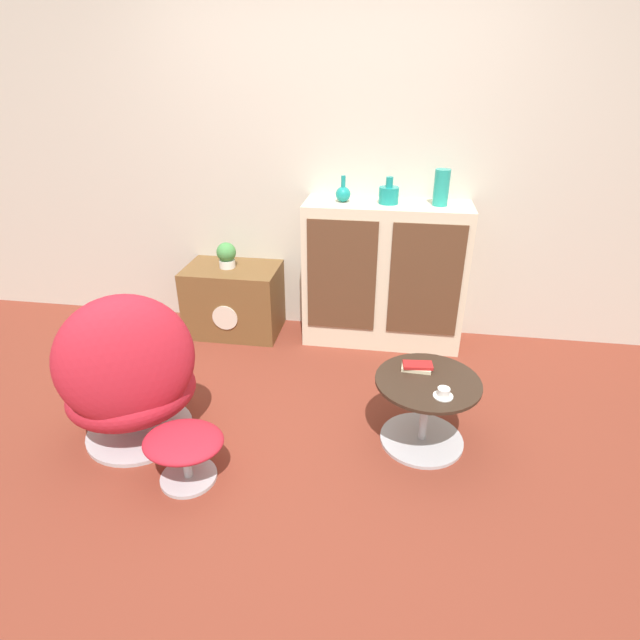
{
  "coord_description": "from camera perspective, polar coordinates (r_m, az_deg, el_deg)",
  "views": [
    {
      "loc": [
        0.46,
        -2.08,
        1.88
      ],
      "look_at": [
        0.06,
        0.52,
        0.55
      ],
      "focal_mm": 28.0,
      "sensor_mm": 36.0,
      "label": 1
    }
  ],
  "objects": [
    {
      "name": "ottoman",
      "position": [
        2.63,
        -15.28,
        -13.75
      ],
      "size": [
        0.4,
        0.34,
        0.29
      ],
      "color": "#B7B7BC",
      "rests_on": "ground_plane"
    },
    {
      "name": "book_stack",
      "position": [
        2.78,
        11.02,
        -5.27
      ],
      "size": [
        0.17,
        0.09,
        0.04
      ],
      "color": "beige",
      "rests_on": "coffee_table"
    },
    {
      "name": "coffee_table",
      "position": [
        2.81,
        11.91,
        -9.77
      ],
      "size": [
        0.56,
        0.56,
        0.41
      ],
      "color": "#B7B7BC",
      "rests_on": "ground_plane"
    },
    {
      "name": "tv_console",
      "position": [
        3.95,
        -9.78,
        2.31
      ],
      "size": [
        0.71,
        0.47,
        0.53
      ],
      "color": "brown",
      "rests_on": "ground_plane"
    },
    {
      "name": "ground_plane",
      "position": [
        2.84,
        -2.84,
        -14.63
      ],
      "size": [
        12.0,
        12.0,
        0.0
      ],
      "primitive_type": "plane",
      "color": "brown"
    },
    {
      "name": "vase_inner_left",
      "position": [
        3.51,
        7.87,
        14.04
      ],
      "size": [
        0.14,
        0.14,
        0.18
      ],
      "color": "teal",
      "rests_on": "sideboard"
    },
    {
      "name": "vase_leftmost",
      "position": [
        3.53,
        2.65,
        14.25
      ],
      "size": [
        0.1,
        0.1,
        0.18
      ],
      "color": "teal",
      "rests_on": "sideboard"
    },
    {
      "name": "wall_back",
      "position": [
        3.73,
        1.73,
        17.89
      ],
      "size": [
        6.4,
        0.06,
        2.6
      ],
      "color": "beige",
      "rests_on": "ground_plane"
    },
    {
      "name": "vase_inner_right",
      "position": [
        3.51,
        13.71,
        14.49
      ],
      "size": [
        0.1,
        0.1,
        0.24
      ],
      "color": "teal",
      "rests_on": "sideboard"
    },
    {
      "name": "sideboard",
      "position": [
        3.68,
        7.29,
        5.08
      ],
      "size": [
        1.15,
        0.4,
        1.05
      ],
      "color": "beige",
      "rests_on": "ground_plane"
    },
    {
      "name": "egg_chair",
      "position": [
        2.85,
        -20.9,
        -6.24
      ],
      "size": [
        0.92,
        0.91,
        0.92
      ],
      "color": "#B7B7BC",
      "rests_on": "ground_plane"
    },
    {
      "name": "teacup",
      "position": [
        2.59,
        13.92,
        -8.13
      ],
      "size": [
        0.1,
        0.1,
        0.05
      ],
      "color": "white",
      "rests_on": "coffee_table"
    },
    {
      "name": "potted_plant",
      "position": [
        3.82,
        -10.64,
        7.36
      ],
      "size": [
        0.15,
        0.15,
        0.19
      ],
      "color": "silver",
      "rests_on": "tv_console"
    }
  ]
}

